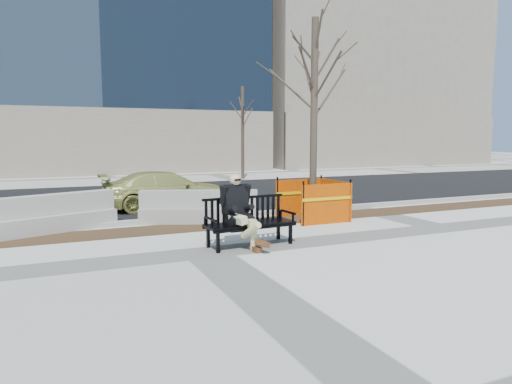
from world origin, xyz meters
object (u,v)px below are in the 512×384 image
tree_fence (312,220)px  sedan (168,209)px  bench (250,246)px  jersey_barrier_right (199,223)px  seated_man (238,246)px  jersey_barrier_left (49,233)px

tree_fence → sedan: (-3.26, 3.57, 0.00)m
bench → sedan: size_ratio=0.47×
bench → jersey_barrier_right: bearing=90.2°
bench → tree_fence: size_ratio=0.33×
seated_man → jersey_barrier_right: 2.91m
seated_man → jersey_barrier_left: seated_man is taller
seated_man → sedan: 5.70m
bench → jersey_barrier_right: 2.95m
seated_man → jersey_barrier_right: size_ratio=0.50×
seated_man → sedan: seated_man is taller
seated_man → tree_fence: (3.06, 2.12, 0.00)m
bench → jersey_barrier_left: bench is taller
seated_man → sedan: size_ratio=0.37×
sedan → jersey_barrier_right: size_ratio=1.33×
bench → seated_man: 0.27m
sedan → jersey_barrier_left: (-3.46, -2.56, 0.00)m
seated_man → jersey_barrier_left: 4.82m
jersey_barrier_left → bench: bearing=-59.8°
sedan → jersey_barrier_left: bearing=127.1°
tree_fence → jersey_barrier_right: (-3.04, 0.79, 0.00)m
bench → jersey_barrier_left: 5.04m
seated_man → tree_fence: size_ratio=0.26×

